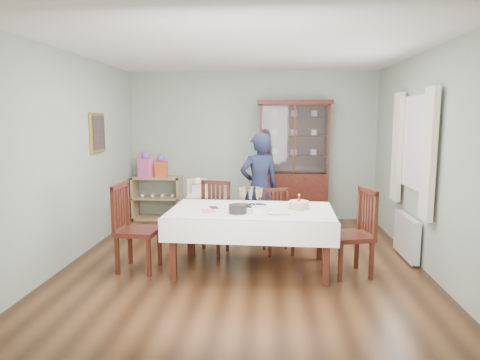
# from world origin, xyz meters

# --- Properties ---
(floor) EXTENTS (5.00, 5.00, 0.00)m
(floor) POSITION_xyz_m (0.00, 0.00, 0.00)
(floor) COLOR #593319
(floor) RESTS_ON ground
(room_shell) EXTENTS (5.00, 5.00, 5.00)m
(room_shell) POSITION_xyz_m (0.00, 0.53, 1.70)
(room_shell) COLOR #9EAA99
(room_shell) RESTS_ON floor
(dining_table) EXTENTS (2.04, 1.22, 0.76)m
(dining_table) POSITION_xyz_m (0.10, -0.27, 0.38)
(dining_table) COLOR #4C1C13
(dining_table) RESTS_ON floor
(china_cabinet) EXTENTS (1.30, 0.48, 2.18)m
(china_cabinet) POSITION_xyz_m (0.75, 2.26, 1.12)
(china_cabinet) COLOR #4C1C13
(china_cabinet) RESTS_ON floor
(sideboard) EXTENTS (0.90, 0.38, 0.80)m
(sideboard) POSITION_xyz_m (-1.75, 2.28, 0.40)
(sideboard) COLOR tan
(sideboard) RESTS_ON floor
(picture_frame) EXTENTS (0.04, 0.48, 0.58)m
(picture_frame) POSITION_xyz_m (-2.22, 0.80, 1.65)
(picture_frame) COLOR gold
(picture_frame) RESTS_ON room_shell
(window) EXTENTS (0.04, 1.02, 1.22)m
(window) POSITION_xyz_m (2.22, 0.30, 1.55)
(window) COLOR white
(window) RESTS_ON room_shell
(curtain_left) EXTENTS (0.07, 0.30, 1.55)m
(curtain_left) POSITION_xyz_m (2.16, -0.32, 1.45)
(curtain_left) COLOR silver
(curtain_left) RESTS_ON room_shell
(curtain_right) EXTENTS (0.07, 0.30, 1.55)m
(curtain_right) POSITION_xyz_m (2.16, 0.92, 1.45)
(curtain_right) COLOR silver
(curtain_right) RESTS_ON room_shell
(radiator) EXTENTS (0.10, 0.80, 0.55)m
(radiator) POSITION_xyz_m (2.16, 0.30, 0.30)
(radiator) COLOR white
(radiator) RESTS_ON floor
(chair_far_left) EXTENTS (0.54, 0.54, 0.99)m
(chair_far_left) POSITION_xyz_m (-0.48, 0.33, 0.30)
(chair_far_left) COLOR #4C1C13
(chair_far_left) RESTS_ON floor
(chair_far_right) EXTENTS (0.48, 0.48, 0.88)m
(chair_far_right) POSITION_xyz_m (0.45, 0.42, 0.26)
(chair_far_right) COLOR #4C1C13
(chair_far_right) RESTS_ON floor
(chair_end_left) EXTENTS (0.52, 0.52, 1.07)m
(chair_end_left) POSITION_xyz_m (-1.30, -0.38, 0.32)
(chair_end_left) COLOR #4C1C13
(chair_end_left) RESTS_ON floor
(chair_end_right) EXTENTS (0.57, 0.57, 1.04)m
(chair_end_right) POSITION_xyz_m (1.30, -0.38, 0.31)
(chair_end_right) COLOR #4C1C13
(chair_end_right) RESTS_ON floor
(woman) EXTENTS (0.70, 0.58, 1.65)m
(woman) POSITION_xyz_m (0.17, 0.99, 0.83)
(woman) COLOR #151931
(woman) RESTS_ON floor
(high_chair) EXTENTS (0.50, 0.50, 0.96)m
(high_chair) POSITION_xyz_m (-0.78, 1.03, 0.38)
(high_chair) COLOR black
(high_chair) RESTS_ON floor
(champagne_tray) EXTENTS (0.40, 0.40, 0.24)m
(champagne_tray) POSITION_xyz_m (0.09, -0.12, 0.84)
(champagne_tray) COLOR silver
(champagne_tray) RESTS_ON dining_table
(birthday_cake) EXTENTS (0.28, 0.28, 0.19)m
(birthday_cake) POSITION_xyz_m (0.68, -0.25, 0.81)
(birthday_cake) COLOR white
(birthday_cake) RESTS_ON dining_table
(plate_stack_dark) EXTENTS (0.22, 0.22, 0.10)m
(plate_stack_dark) POSITION_xyz_m (-0.05, -0.48, 0.81)
(plate_stack_dark) COLOR black
(plate_stack_dark) RESTS_ON dining_table
(plate_stack_white) EXTENTS (0.20, 0.20, 0.08)m
(plate_stack_white) POSITION_xyz_m (0.21, -0.51, 0.80)
(plate_stack_white) COLOR white
(plate_stack_white) RESTS_ON dining_table
(napkin_stack) EXTENTS (0.17, 0.17, 0.02)m
(napkin_stack) POSITION_xyz_m (-0.40, -0.44, 0.77)
(napkin_stack) COLOR #FF5DB4
(napkin_stack) RESTS_ON dining_table
(cutlery) EXTENTS (0.18, 0.21, 0.01)m
(cutlery) POSITION_xyz_m (-0.40, -0.23, 0.77)
(cutlery) COLOR silver
(cutlery) RESTS_ON dining_table
(cake_knife) EXTENTS (0.27, 0.03, 0.01)m
(cake_knife) POSITION_xyz_m (0.43, -0.57, 0.77)
(cake_knife) COLOR silver
(cake_knife) RESTS_ON dining_table
(gift_bag_pink) EXTENTS (0.29, 0.23, 0.46)m
(gift_bag_pink) POSITION_xyz_m (-1.94, 2.26, 1.00)
(gift_bag_pink) COLOR #FF5DB4
(gift_bag_pink) RESTS_ON sideboard
(gift_bag_orange) EXTENTS (0.23, 0.17, 0.40)m
(gift_bag_orange) POSITION_xyz_m (-1.65, 2.26, 0.98)
(gift_bag_orange) COLOR #DE4C23
(gift_bag_orange) RESTS_ON sideboard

